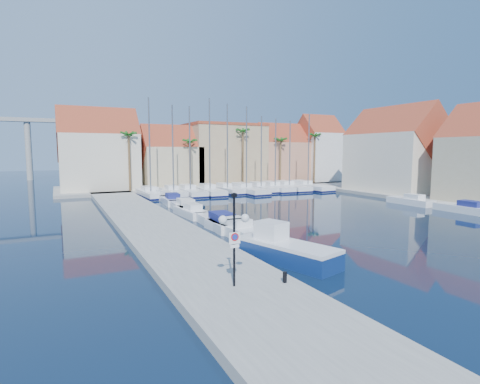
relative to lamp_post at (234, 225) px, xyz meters
name	(u,v)px	position (x,y,z in m)	size (l,w,h in m)	color
ground	(338,255)	(9.17, 3.37, -3.38)	(260.00, 260.00, 0.00)	black
quay_west	(154,226)	(0.17, 16.87, -3.13)	(6.00, 77.00, 0.50)	gray
shore_north	(210,185)	(19.17, 51.37, -3.13)	(54.00, 16.00, 0.50)	gray
shore_east	(445,198)	(41.17, 18.37, -3.13)	(12.00, 60.00, 0.50)	gray
lamp_post	(234,225)	(0.00, 0.00, 0.00)	(1.49, 0.45, 4.39)	black
bollard	(285,277)	(2.39, -0.63, -2.62)	(0.21, 0.21, 0.52)	black
fishing_boat	(285,249)	(5.20, 3.71, -2.60)	(4.03, 7.06, 2.34)	navy
motorboat_west_0	(234,228)	(5.69, 12.10, -2.87)	(2.69, 6.85, 1.40)	white
motorboat_west_1	(219,221)	(5.74, 15.26, -2.87)	(2.74, 7.53, 1.40)	white
motorboat_west_2	(191,212)	(5.21, 21.58, -2.87)	(2.19, 5.99, 1.40)	white
motorboat_west_3	(184,206)	(5.83, 25.81, -2.87)	(2.81, 7.29, 1.40)	white
motorboat_west_4	(172,200)	(6.08, 31.85, -2.87)	(2.80, 7.00, 1.40)	white
motorboat_west_5	(162,196)	(6.00, 36.33, -2.87)	(2.36, 5.89, 1.40)	white
motorboat_west_6	(152,192)	(5.75, 41.66, -2.87)	(2.24, 5.69, 1.40)	white
motorboat_east_0	(466,208)	(33.17, 10.34, -2.87)	(2.24, 6.52, 1.40)	white
motorboat_east_1	(411,201)	(33.17, 17.47, -2.87)	(2.03, 6.09, 1.40)	white
sailboat_0	(150,193)	(4.99, 39.62, -2.75)	(2.64, 9.03, 14.41)	white
sailboat_1	(173,192)	(8.43, 39.60, -2.75)	(2.30, 8.55, 13.53)	white
sailboat_2	(189,191)	(11.07, 39.69, -2.79)	(2.73, 10.08, 13.47)	white
sailboat_3	(209,191)	(14.20, 39.38, -2.77)	(3.35, 10.35, 14.77)	white
sailboat_4	(226,189)	(17.37, 39.84, -2.75)	(2.72, 8.99, 14.19)	white
sailboat_5	(244,189)	(20.15, 38.74, -2.80)	(3.47, 11.56, 13.80)	white
sailboat_6	(260,188)	(23.33, 39.36, -2.78)	(2.35, 8.79, 12.49)	white
sailboat_7	(273,188)	(26.05, 39.38, -2.81)	(3.33, 10.59, 12.20)	white
sailboat_8	(287,187)	(28.95, 39.49, -2.82)	(3.21, 11.19, 11.97)	white
sailboat_9	(305,186)	(32.23, 38.70, -2.81)	(3.84, 11.84, 13.14)	white
building_0	(99,153)	(-0.83, 50.37, 3.14)	(12.30, 9.00, 13.50)	beige
building_1	(170,160)	(11.17, 50.37, 1.91)	(10.30, 8.00, 11.00)	#C3B28A
building_2	(224,154)	(22.17, 51.37, 2.87)	(14.20, 10.20, 11.50)	tan
building_3	(280,156)	(34.17, 50.37, 2.48)	(10.30, 8.00, 12.00)	tan
building_4	(318,150)	(43.17, 49.37, 3.58)	(8.30, 8.00, 14.00)	silver
building_6	(395,153)	(41.17, 27.37, 3.14)	(9.00, 14.30, 13.50)	beige
palm_0	(129,136)	(3.17, 45.37, 5.70)	(2.60, 2.60, 10.15)	brown
palm_1	(190,143)	(13.17, 45.37, 4.75)	(2.60, 2.60, 9.15)	brown
palm_2	(243,133)	(23.17, 45.37, 6.63)	(2.60, 2.60, 11.15)	brown
palm_3	(281,141)	(31.17, 45.37, 5.22)	(2.60, 2.60, 9.65)	brown
palm_4	(315,137)	(39.17, 45.37, 6.17)	(2.60, 2.60, 10.65)	brown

